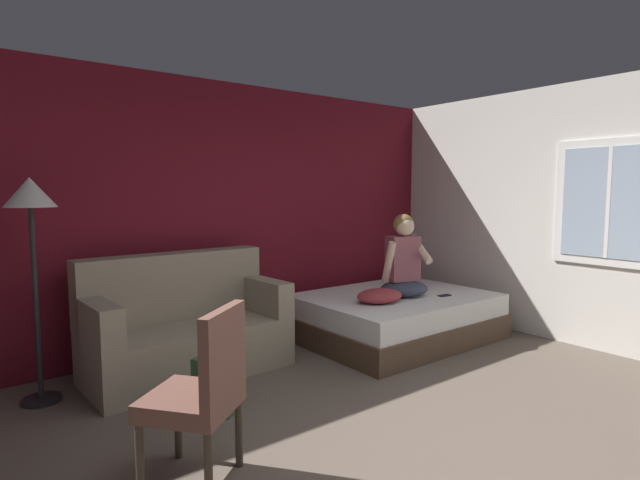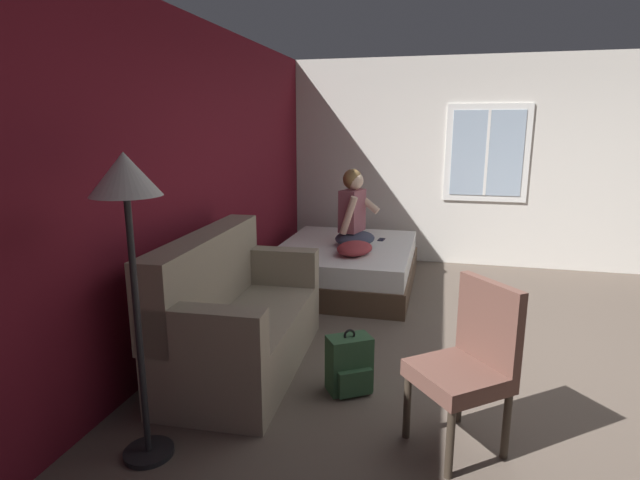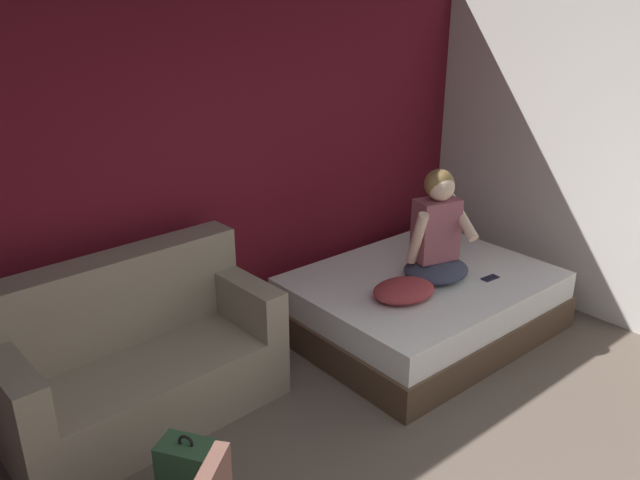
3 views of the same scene
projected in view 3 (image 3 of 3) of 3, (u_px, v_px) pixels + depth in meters
The scene contains 7 objects.
wall_back_accent at pixel (152, 180), 4.33m from camera, with size 11.02×0.16×2.70m, color maroon.
bed at pixel (422, 303), 5.02m from camera, with size 2.01×1.55×0.48m.
couch at pixel (138, 360), 3.95m from camera, with size 1.73×0.89×1.04m.
person_seated at pixel (437, 236), 4.75m from camera, with size 0.62×0.56×0.88m.
backpack at pixel (188, 478), 3.27m from camera, with size 0.34×0.35×0.46m.
throw_pillow at pixel (404, 290), 4.52m from camera, with size 0.48×0.36×0.14m, color #993338.
cell_phone at pixel (490, 278), 4.87m from camera, with size 0.07×0.14×0.01m, color black.
Camera 3 is at (-1.77, -0.92, 2.56)m, focal length 35.00 mm.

